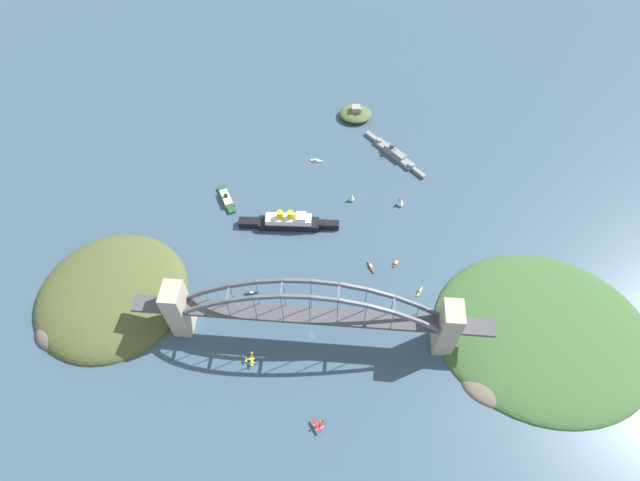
{
  "coord_description": "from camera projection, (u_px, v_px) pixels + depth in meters",
  "views": [
    {
      "loc": [
        18.23,
        -154.06,
        326.95
      ],
      "look_at": [
        0.0,
        79.38,
        8.0
      ],
      "focal_mm": 27.42,
      "sensor_mm": 36.0,
      "label": 1
    }
  ],
  "objects": [
    {
      "name": "ocean_liner",
      "position": [
        288.0,
        222.0,
        410.14
      ],
      "size": [
        84.92,
        13.98,
        18.49
      ],
      "color": "black",
      "rests_on": "ground"
    },
    {
      "name": "headland_west_shore",
      "position": [
        110.0,
        297.0,
        373.67
      ],
      "size": [
        114.23,
        114.93,
        31.97
      ],
      "color": "#4C562D",
      "rests_on": "ground"
    },
    {
      "name": "small_boat_1",
      "position": [
        316.0,
        161.0,
        459.87
      ],
      "size": [
        11.16,
        2.72,
        2.5
      ],
      "color": "silver",
      "rests_on": "ground"
    },
    {
      "name": "small_boat_5",
      "position": [
        420.0,
        291.0,
        375.76
      ],
      "size": [
        5.36,
        8.73,
        2.27
      ],
      "color": "gold",
      "rests_on": "ground"
    },
    {
      "name": "headland_east_shore",
      "position": [
        541.0,
        336.0,
        354.75
      ],
      "size": [
        158.72,
        138.38,
        20.61
      ],
      "color": "#3D6033",
      "rests_on": "ground"
    },
    {
      "name": "harbor_arch_bridge",
      "position": [
        311.0,
        317.0,
        332.62
      ],
      "size": [
        246.35,
        18.43,
        66.24
      ],
      "color": "#ADA38E",
      "rests_on": "ground"
    },
    {
      "name": "small_boat_4",
      "position": [
        251.0,
        293.0,
        374.89
      ],
      "size": [
        9.81,
        3.22,
        2.08
      ],
      "color": "black",
      "rests_on": "ground"
    },
    {
      "name": "ground_plane",
      "position": [
        312.0,
        335.0,
        355.29
      ],
      "size": [
        1400.0,
        1400.0,
        0.0
      ],
      "primitive_type": "plane",
      "color": "#385166"
    },
    {
      "name": "small_boat_6",
      "position": [
        352.0,
        197.0,
        428.25
      ],
      "size": [
        8.12,
        6.65,
        9.09
      ],
      "color": "#2D6B3D",
      "rests_on": "ground"
    },
    {
      "name": "naval_cruiser",
      "position": [
        394.0,
        153.0,
        463.18
      ],
      "size": [
        57.1,
        59.53,
        16.61
      ],
      "color": "gray",
      "rests_on": "ground"
    },
    {
      "name": "seaplane_taxiing_near_bridge",
      "position": [
        318.0,
        425.0,
        315.18
      ],
      "size": [
        8.7,
        9.02,
        5.0
      ],
      "color": "#B7B7B2",
      "rests_on": "ground"
    },
    {
      "name": "seaplane_second_in_formation",
      "position": [
        251.0,
        359.0,
        341.58
      ],
      "size": [
        7.98,
        10.59,
        5.16
      ],
      "color": "#B7B7B2",
      "rests_on": "ground"
    },
    {
      "name": "fort_island_mid_harbor",
      "position": [
        356.0,
        113.0,
        494.64
      ],
      "size": [
        32.63,
        29.05,
        13.87
      ],
      "color": "#4C6038",
      "rests_on": "ground"
    },
    {
      "name": "small_boat_3",
      "position": [
        396.0,
        263.0,
        391.6
      ],
      "size": [
        6.89,
        10.02,
        2.24
      ],
      "color": "brown",
      "rests_on": "ground"
    },
    {
      "name": "small_boat_2",
      "position": [
        371.0,
        267.0,
        389.06
      ],
      "size": [
        5.86,
        11.23,
        2.19
      ],
      "color": "brown",
      "rests_on": "ground"
    },
    {
      "name": "small_boat_0",
      "position": [
        401.0,
        202.0,
        425.13
      ],
      "size": [
        6.03,
        10.37,
        9.32
      ],
      "color": "black",
      "rests_on": "ground"
    },
    {
      "name": "harbor_ferry_steamer",
      "position": [
        226.0,
        199.0,
        429.95
      ],
      "size": [
        21.37,
        32.64,
        7.56
      ],
      "color": "#23512D",
      "rests_on": "ground"
    }
  ]
}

